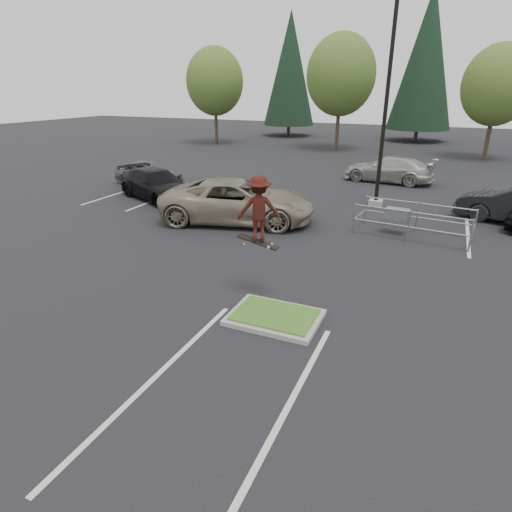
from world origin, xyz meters
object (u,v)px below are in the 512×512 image
at_px(decid_c, 497,88).
at_px(car_l_tan, 236,201).
at_px(conif_a, 290,69).
at_px(car_l_grey, 148,173).
at_px(car_l_black, 156,184).
at_px(decid_a, 215,84).
at_px(cart_corral, 401,216).
at_px(light_pole, 386,106).
at_px(skateboarder, 258,209).
at_px(car_far_silver, 389,169).
at_px(decid_b, 341,78).
at_px(conif_b, 426,59).

xyz_separation_m(decid_c, car_l_tan, (-10.49, -22.83, -4.37)).
bearing_deg(decid_c, conif_a, 153.04).
bearing_deg(car_l_grey, car_l_black, -132.70).
xyz_separation_m(car_l_tan, car_l_grey, (-7.88, 4.50, -0.18)).
height_order(decid_a, cart_corral, decid_a).
height_order(car_l_black, car_l_grey, car_l_black).
height_order(light_pole, car_l_tan, light_pole).
distance_m(decid_c, skateboarder, 29.77).
height_order(decid_a, car_far_silver, decid_a).
distance_m(light_pole, car_l_black, 11.58).
xyz_separation_m(decid_a, cart_corral, (20.04, -21.98, -4.83)).
height_order(decid_b, car_l_grey, decid_b).
relative_size(conif_b, car_l_grey, 3.50).
bearing_deg(car_l_grey, skateboarder, -128.26).
relative_size(car_l_tan, car_l_black, 1.23).
xyz_separation_m(conif_a, car_l_tan, (9.50, -33.00, -6.21)).
height_order(car_l_grey, car_far_silver, car_far_silver).
xyz_separation_m(decid_c, conif_b, (-5.99, 10.67, 2.59)).
relative_size(light_pole, decid_c, 1.21).
distance_m(car_l_black, car_l_grey, 3.48).
xyz_separation_m(conif_a, conif_b, (14.00, 0.50, 0.75)).
xyz_separation_m(light_pole, car_l_tan, (-5.00, -5.00, -3.67)).
bearing_deg(decid_a, car_l_tan, -59.61).
distance_m(cart_corral, car_far_silver, 10.10).
distance_m(skateboarder, car_l_black, 12.22).
bearing_deg(conif_a, decid_c, -26.96).
distance_m(car_l_black, car_far_silver, 13.68).
xyz_separation_m(conif_b, car_l_black, (-10.00, -31.54, -7.10)).
bearing_deg(car_far_silver, skateboarder, 2.90).
relative_size(decid_c, car_far_silver, 1.62).
bearing_deg(car_l_black, skateboarder, -106.55).
distance_m(conif_a, car_far_silver, 26.98).
bearing_deg(cart_corral, decid_a, 139.14).
height_order(decid_c, car_l_tan, decid_c).
height_order(decid_a, decid_b, decid_b).
height_order(light_pole, decid_b, light_pole).
relative_size(skateboarder, car_l_grey, 0.46).
height_order(conif_a, conif_b, conif_b).
bearing_deg(conif_a, car_l_tan, -73.94).
height_order(car_l_tan, car_far_silver, car_l_tan).
height_order(decid_b, skateboarder, decid_b).
height_order(decid_c, conif_a, conif_a).
bearing_deg(car_l_tan, decid_a, 15.84).
relative_size(light_pole, decid_b, 1.05).
relative_size(skateboarder, car_far_silver, 0.36).
bearing_deg(cart_corral, skateboarder, -105.66).
xyz_separation_m(cart_corral, skateboarder, (-2.91, -7.06, 1.72)).
bearing_deg(cart_corral, car_l_black, -177.51).
relative_size(decid_b, car_l_grey, 2.33).
bearing_deg(light_pole, car_far_silver, 92.17).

